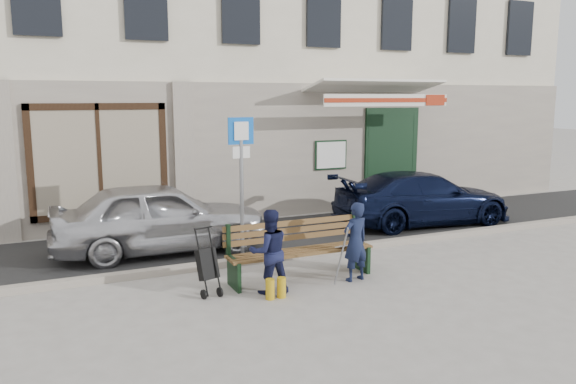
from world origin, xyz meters
TOP-DOWN VIEW (x-y plane):
  - ground at (0.00, 0.00)m, footprint 80.00×80.00m
  - asphalt_lane at (0.00, 3.10)m, footprint 60.00×3.20m
  - curb at (0.00, 1.50)m, footprint 60.00×0.18m
  - building at (0.01, 8.45)m, footprint 20.00×8.27m
  - car_silver at (-2.37, 2.90)m, footprint 3.96×1.68m
  - car_navy at (3.56, 2.81)m, footprint 4.27×2.01m
  - parking_sign at (-1.12, 1.87)m, footprint 0.47×0.08m
  - bench at (-0.71, 0.41)m, footprint 2.40×1.17m
  - man at (0.08, -0.03)m, footprint 0.51×0.38m
  - woman at (-1.37, 0.01)m, footprint 0.63×0.50m
  - stroller at (-2.22, 0.32)m, footprint 0.34×0.45m

SIDE VIEW (x-z plane):
  - ground at x=0.00m, z-range 0.00..0.00m
  - asphalt_lane at x=0.00m, z-range 0.00..0.01m
  - curb at x=0.00m, z-range 0.00..0.12m
  - stroller at x=-2.22m, z-range -0.06..0.93m
  - bench at x=-0.71m, z-range -0.03..0.95m
  - car_navy at x=3.56m, z-range 0.00..1.20m
  - woman at x=-1.37m, z-range 0.00..1.26m
  - man at x=0.08m, z-range 0.00..1.26m
  - car_silver at x=-2.37m, z-range 0.00..1.34m
  - parking_sign at x=-1.12m, z-range 0.42..2.94m
  - building at x=0.01m, z-range -0.03..9.97m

